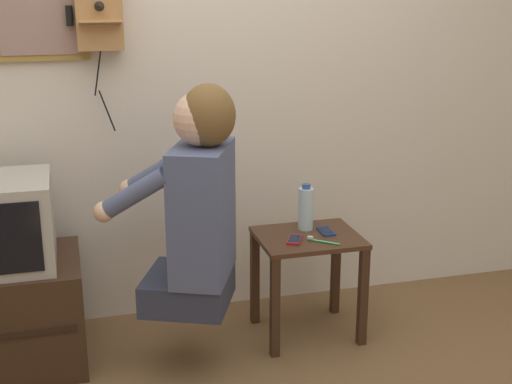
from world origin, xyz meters
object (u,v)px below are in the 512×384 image
framed_picture (40,16)px  cell_phone_held (295,240)px  cell_phone_spare (326,231)px  wall_phone_antique (98,11)px  toothbrush (321,241)px  water_bottle (306,208)px  person (197,202)px

framed_picture → cell_phone_held: bearing=-23.6°
framed_picture → cell_phone_spare: size_ratio=3.32×
wall_phone_antique → toothbrush: size_ratio=5.94×
framed_picture → water_bottle: size_ratio=1.83×
cell_phone_spare → framed_picture: bearing=164.3°
framed_picture → water_bottle: 1.51m
framed_picture → cell_phone_spare: framed_picture is taller
cell_phone_held → framed_picture: bearing=-176.5°
cell_phone_held → water_bottle: size_ratio=0.61×
framed_picture → wall_phone_antique: bearing=-9.8°
water_bottle → toothbrush: 0.22m
cell_phone_held → toothbrush: bearing=2.0°
toothbrush → water_bottle: bearing=43.2°
framed_picture → cell_phone_held: framed_picture is taller
wall_phone_antique → framed_picture: size_ratio=1.81×
cell_phone_held → cell_phone_spare: size_ratio=1.09×
cell_phone_spare → toothbrush: size_ratio=0.99×
wall_phone_antique → cell_phone_held: wall_phone_antique is taller
framed_picture → cell_phone_spare: (1.25, -0.39, -1.00)m
wall_phone_antique → water_bottle: (0.91, -0.28, -0.92)m
cell_phone_spare → toothbrush: toothbrush is taller
water_bottle → toothbrush: (0.01, -0.19, -0.10)m
wall_phone_antique → toothbrush: (0.92, -0.47, -1.02)m
framed_picture → water_bottle: bearing=-15.6°
framed_picture → person: bearing=-45.2°
wall_phone_antique → cell_phone_spare: (0.99, -0.35, -1.02)m
person → framed_picture: (-0.58, 0.59, 0.74)m
person → water_bottle: 0.66m
wall_phone_antique → cell_phone_held: (0.81, -0.42, -1.02)m
person → cell_phone_spare: person is taller
wall_phone_antique → framed_picture: (-0.26, 0.04, -0.02)m
person → wall_phone_antique: (-0.33, 0.54, 0.76)m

